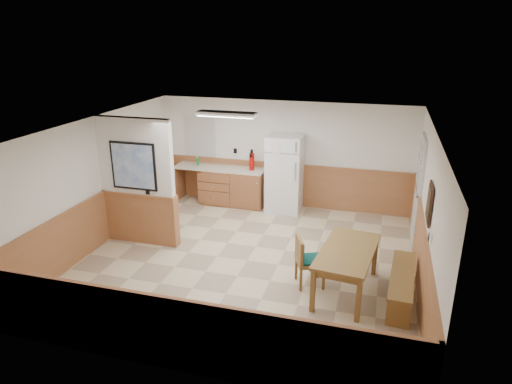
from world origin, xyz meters
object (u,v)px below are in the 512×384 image
(dining_bench, at_px, (402,280))
(fire_extinguisher, at_px, (252,161))
(soap_bottle, at_px, (198,161))
(refrigerator, at_px, (285,174))
(dining_chair, at_px, (305,258))
(dining_table, at_px, (347,255))

(dining_bench, height_order, fire_extinguisher, fire_extinguisher)
(fire_extinguisher, bearing_deg, soap_bottle, 174.21)
(dining_bench, distance_m, fire_extinguisher, 4.75)
(dining_bench, bearing_deg, fire_extinguisher, 140.12)
(refrigerator, xyz_separation_m, dining_bench, (2.59, -3.18, -0.55))
(dining_chair, relative_size, soap_bottle, 4.23)
(refrigerator, relative_size, dining_bench, 1.09)
(dining_table, distance_m, fire_extinguisher, 4.15)
(dining_bench, bearing_deg, dining_chair, -176.89)
(dining_table, relative_size, dining_bench, 1.03)
(dining_bench, distance_m, dining_chair, 1.54)
(dining_table, height_order, soap_bottle, soap_bottle)
(refrigerator, distance_m, soap_bottle, 2.18)
(dining_chair, distance_m, fire_extinguisher, 3.77)
(dining_table, distance_m, dining_chair, 0.69)
(fire_extinguisher, height_order, soap_bottle, fire_extinguisher)
(fire_extinguisher, bearing_deg, refrigerator, -9.66)
(refrigerator, height_order, dining_chair, refrigerator)
(dining_table, relative_size, soap_bottle, 8.36)
(dining_chair, xyz_separation_m, fire_extinguisher, (-1.85, 3.22, 0.62))
(dining_table, xyz_separation_m, fire_extinguisher, (-2.53, 3.25, 0.46))
(refrigerator, bearing_deg, soap_bottle, 178.19)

